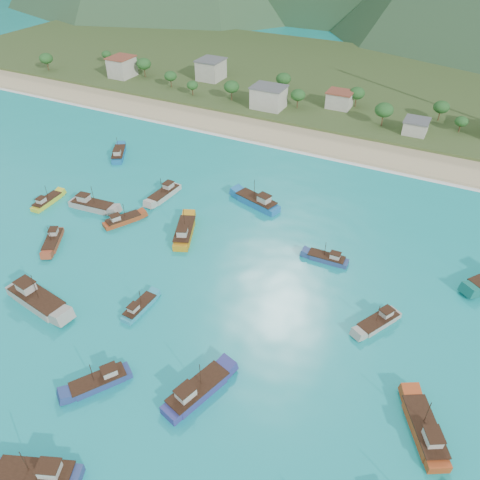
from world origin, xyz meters
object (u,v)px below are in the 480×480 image
at_px(boat_6, 425,431).
at_px(boat_14, 123,221).
at_px(boat_1, 327,259).
at_px(boat_2, 47,202).
at_px(boat_20, 37,300).
at_px(boat_25, 100,382).
at_px(boat_21, 184,233).
at_px(boat_4, 53,241).
at_px(boat_7, 140,308).
at_px(boat_24, 37,475).
at_px(boat_18, 197,391).
at_px(boat_0, 92,206).
at_px(boat_11, 378,322).
at_px(boat_28, 119,154).
at_px(boat_29, 257,202).
at_px(boat_22, 164,194).

xyz_separation_m(boat_6, boat_14, (-72.70, 23.92, -0.25)).
bearing_deg(boat_14, boat_6, 10.36).
xyz_separation_m(boat_1, boat_2, (-70.02, -9.68, 0.02)).
distance_m(boat_20, boat_25, 24.32).
bearing_deg(boat_21, boat_2, 163.02).
relative_size(boat_1, boat_4, 0.94).
xyz_separation_m(boat_7, boat_24, (6.78, -31.70, 0.37)).
xyz_separation_m(boat_6, boat_7, (-51.78, 2.09, -0.35)).
bearing_deg(boat_1, boat_6, -143.65).
distance_m(boat_18, boat_24, 24.02).
bearing_deg(boat_6, boat_4, 143.64).
height_order(boat_2, boat_24, boat_24).
distance_m(boat_0, boat_20, 33.52).
distance_m(boat_7, boat_11, 44.00).
distance_m(boat_11, boat_24, 58.88).
xyz_separation_m(boat_11, boat_14, (-61.79, 5.51, -0.03)).
bearing_deg(boat_1, boat_4, 109.03).
height_order(boat_2, boat_28, boat_28).
bearing_deg(boat_18, boat_4, 175.47).
height_order(boat_18, boat_21, boat_21).
bearing_deg(boat_25, boat_18, -126.43).
bearing_deg(boat_21, boat_4, -170.34).
bearing_deg(boat_4, boat_28, -101.23).
relative_size(boat_1, boat_29, 0.68).
distance_m(boat_14, boat_29, 32.89).
relative_size(boat_6, boat_14, 1.25).
height_order(boat_14, boat_20, boat_20).
xyz_separation_m(boat_0, boat_28, (-12.15, 25.65, -0.13)).
height_order(boat_20, boat_29, boat_20).
xyz_separation_m(boat_2, boat_28, (-0.46, 29.02, 0.17)).
height_order(boat_0, boat_6, boat_0).
bearing_deg(boat_21, boat_29, 41.48).
bearing_deg(boat_0, boat_24, 29.35).
xyz_separation_m(boat_14, boat_20, (2.67, -29.21, 0.51)).
height_order(boat_11, boat_24, boat_24).
xyz_separation_m(boat_11, boat_18, (-21.72, -27.42, 0.26)).
relative_size(boat_7, boat_11, 0.86).
relative_size(boat_7, boat_28, 0.78).
distance_m(boat_22, boat_29, 24.01).
height_order(boat_21, boat_22, boat_21).
height_order(boat_0, boat_2, boat_0).
bearing_deg(boat_20, boat_14, -165.77).
bearing_deg(boat_25, boat_20, 12.51).
bearing_deg(boat_25, boat_1, -81.92).
xyz_separation_m(boat_4, boat_20, (11.38, -15.66, 0.50)).
xyz_separation_m(boat_4, boat_21, (24.60, 15.59, 0.28)).
relative_size(boat_6, boat_7, 1.41).
bearing_deg(boat_2, boat_0, 12.98).
distance_m(boat_6, boat_29, 65.54).
distance_m(boat_0, boat_14, 10.69).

